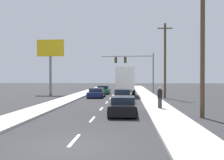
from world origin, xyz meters
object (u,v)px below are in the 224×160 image
traffic_signal_mast (131,63)px  utility_pole_mid (165,60)px  car_green (103,90)px  utility_pole_near (203,41)px  car_black (123,106)px  pedestrian_near_corner (160,98)px  car_tan (123,97)px  roadside_billboard (50,55)px  car_navy (96,93)px  box_truck (125,80)px

traffic_signal_mast → utility_pole_mid: (4.01, -10.91, -0.23)m
utility_pole_mid → car_green: bearing=139.4°
car_green → utility_pole_near: size_ratio=0.47×
car_green → utility_pole_mid: (8.32, -7.12, 4.11)m
car_black → pedestrian_near_corner: pedestrian_near_corner is taller
car_tan → utility_pole_mid: size_ratio=0.48×
utility_pole_mid → roadside_billboard: bearing=159.3°
car_navy → utility_pole_mid: utility_pole_mid is taller
car_tan → utility_pole_mid: bearing=48.4°
car_navy → utility_pole_near: size_ratio=0.46×
car_black → utility_pole_near: (5.03, -1.14, 4.29)m
car_navy → pedestrian_near_corner: bearing=-60.2°
car_green → pedestrian_near_corner: (6.34, -17.95, 0.36)m
utility_pole_mid → pedestrian_near_corner: utility_pole_mid is taller
roadside_billboard → car_tan: bearing=-46.4°
utility_pole_near → utility_pole_mid: (-0.21, 14.53, -0.15)m
car_navy → utility_pole_near: utility_pole_near is taller
car_tan → utility_pole_mid: (5.04, 5.67, 4.09)m
box_truck → utility_pole_near: bearing=-74.1°
utility_pole_near → car_navy: bearing=120.0°
traffic_signal_mast → utility_pole_near: (4.22, -25.44, -0.09)m
pedestrian_near_corner → car_tan: bearing=120.7°
car_tan → traffic_signal_mast: bearing=86.5°
car_navy → traffic_signal_mast: traffic_signal_mast is taller
car_green → car_black: bearing=-80.3°
car_navy → utility_pole_mid: 9.51m
car_green → roadside_billboard: (-7.98, -0.97, 5.32)m
car_navy → box_truck: 4.85m
car_tan → roadside_billboard: (-11.26, 11.82, 5.30)m
box_truck → car_black: 16.85m
box_truck → utility_pole_near: 18.83m
box_truck → car_black: bearing=-89.7°
car_navy → pedestrian_near_corner: (6.55, -11.42, 0.41)m
utility_pole_mid → car_tan: bearing=-131.6°
car_tan → car_black: bearing=-88.4°
car_navy → box_truck: box_truck is taller
car_green → car_tan: car_tan is taller
traffic_signal_mast → utility_pole_near: 25.79m
traffic_signal_mast → utility_pole_near: size_ratio=0.94×
car_black → utility_pole_mid: size_ratio=0.49×
car_navy → traffic_signal_mast: size_ratio=0.50×
car_black → traffic_signal_mast: 24.70m
car_green → utility_pole_near: 23.66m
car_tan → utility_pole_near: bearing=-59.4°
box_truck → utility_pole_mid: (4.90, -3.38, 2.57)m
car_black → pedestrian_near_corner: 3.85m
utility_pole_mid → pedestrian_near_corner: (-1.98, -10.83, -3.75)m
car_navy → box_truck: (3.63, 2.79, 1.60)m
car_green → traffic_signal_mast: size_ratio=0.51×
car_navy → roadside_billboard: bearing=144.4°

